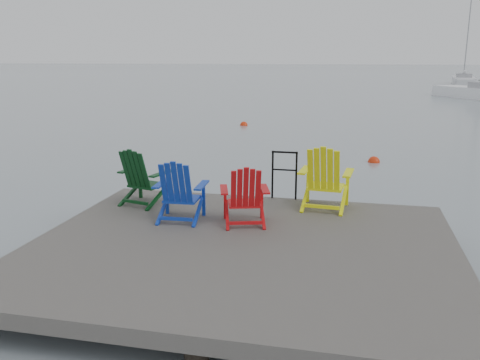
% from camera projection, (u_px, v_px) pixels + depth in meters
% --- Properties ---
extents(ground, '(400.00, 400.00, 0.00)m').
position_uv_depth(ground, '(243.00, 276.00, 7.31)').
color(ground, gray).
rests_on(ground, ground).
extents(dock, '(6.00, 5.00, 1.40)m').
position_uv_depth(dock, '(243.00, 254.00, 7.23)').
color(dock, '#2E2C29').
rests_on(dock, ground).
extents(handrail, '(0.48, 0.04, 0.90)m').
position_uv_depth(handrail, '(284.00, 170.00, 9.33)').
color(handrail, black).
rests_on(handrail, dock).
extents(chair_green, '(0.94, 0.89, 1.01)m').
position_uv_depth(chair_green, '(142.00, 177.00, 8.98)').
color(chair_green, '#093514').
rests_on(chair_green, dock).
extents(chair_blue, '(0.83, 0.77, 1.00)m').
position_uv_depth(chair_blue, '(179.00, 190.00, 8.09)').
color(chair_blue, '#1033AA').
rests_on(chair_blue, dock).
extents(chair_red, '(0.89, 0.84, 0.95)m').
position_uv_depth(chair_red, '(245.00, 195.00, 7.91)').
color(chair_red, red).
rests_on(chair_red, dock).
extents(chair_yellow, '(0.94, 0.88, 1.12)m').
position_uv_depth(chair_yellow, '(325.00, 177.00, 8.69)').
color(chair_yellow, '#F8FF0E').
rests_on(chair_yellow, dock).
extents(sailboat_mid, '(3.49, 8.88, 11.91)m').
position_uv_depth(sailboat_mid, '(463.00, 81.00, 57.22)').
color(sailboat_mid, silver).
rests_on(sailboat_mid, ground).
extents(buoy_a, '(0.36, 0.36, 0.36)m').
position_uv_depth(buoy_a, '(374.00, 162.00, 15.18)').
color(buoy_a, red).
rests_on(buoy_a, ground).
extents(buoy_b, '(0.35, 0.35, 0.35)m').
position_uv_depth(buoy_b, '(244.00, 125.00, 23.26)').
color(buoy_b, red).
rests_on(buoy_b, ground).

